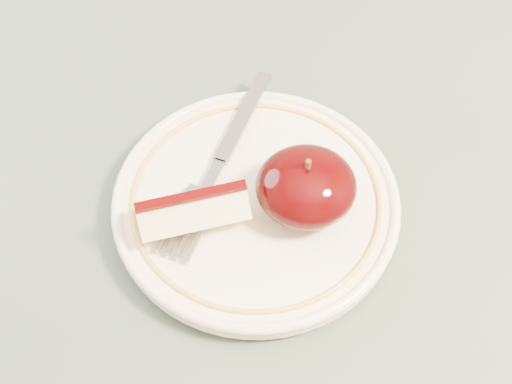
{
  "coord_description": "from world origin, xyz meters",
  "views": [
    {
      "loc": [
        -0.05,
        -0.27,
        1.22
      ],
      "look_at": [
        -0.03,
        0.04,
        0.78
      ],
      "focal_mm": 50.0,
      "sensor_mm": 36.0,
      "label": 1
    }
  ],
  "objects_px": {
    "table": "(293,299)",
    "fork": "(219,163)",
    "apple_half": "(306,187)",
    "plate": "(256,202)"
  },
  "relations": [
    {
      "from": "apple_half",
      "to": "fork",
      "type": "bearing_deg",
      "value": 148.73
    },
    {
      "from": "apple_half",
      "to": "fork",
      "type": "distance_m",
      "value": 0.08
    },
    {
      "from": "fork",
      "to": "plate",
      "type": "bearing_deg",
      "value": -116.33
    },
    {
      "from": "table",
      "to": "fork",
      "type": "bearing_deg",
      "value": 130.4
    },
    {
      "from": "table",
      "to": "apple_half",
      "type": "height_order",
      "value": "apple_half"
    },
    {
      "from": "table",
      "to": "apple_half",
      "type": "xyz_separation_m",
      "value": [
        0.01,
        0.03,
        0.13
      ]
    },
    {
      "from": "table",
      "to": "fork",
      "type": "height_order",
      "value": "fork"
    },
    {
      "from": "plate",
      "to": "table",
      "type": "bearing_deg",
      "value": -49.13
    },
    {
      "from": "table",
      "to": "plate",
      "type": "bearing_deg",
      "value": 130.87
    },
    {
      "from": "table",
      "to": "plate",
      "type": "relative_size",
      "value": 4.03
    }
  ]
}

